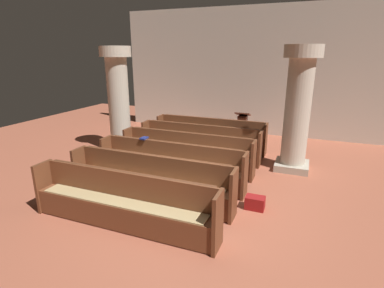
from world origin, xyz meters
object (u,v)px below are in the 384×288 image
object	(u,v)px
hymn_book	(144,138)
pew_row_1	(199,141)
pew_row_2	(186,151)
pew_row_5	(122,200)
pew_row_3	(170,163)
pew_row_4	(150,179)
pillar_aisle_side	(298,108)
pillar_far_side	(118,98)
lectern	(242,131)
kneeler_box_red	(255,203)
pew_row_0	(210,133)

from	to	relation	value
hymn_book	pew_row_1	bearing A→B (deg)	65.78
pew_row_2	pew_row_5	world-z (taller)	same
pew_row_2	hymn_book	bearing A→B (deg)	-135.29
pew_row_3	pew_row_4	distance (m)	0.96
hymn_book	pew_row_3	bearing A→B (deg)	-13.65
pillar_aisle_side	pew_row_4	bearing A→B (deg)	-130.71
pew_row_3	pillar_aisle_side	bearing A→B (deg)	38.21
pew_row_3	pew_row_4	world-z (taller)	same
pillar_far_side	lectern	size ratio (longest dim) A/B	2.87
pew_row_4	pillar_aisle_side	size ratio (longest dim) A/B	1.13
pillar_far_side	kneeler_box_red	world-z (taller)	pillar_far_side
pew_row_4	pew_row_3	bearing A→B (deg)	90.00
pew_row_2	pillar_aisle_side	xyz separation A→B (m)	(2.55, 1.05, 1.12)
pew_row_0	pew_row_5	world-z (taller)	same
pew_row_2	pillar_far_side	distance (m)	2.83
pillar_far_side	lectern	bearing A→B (deg)	32.01
pew_row_0	hymn_book	bearing A→B (deg)	-106.14
pillar_far_side	kneeler_box_red	size ratio (longest dim) A/B	8.38
pew_row_2	lectern	world-z (taller)	lectern
pew_row_1	kneeler_box_red	size ratio (longest dim) A/B	9.43
pew_row_4	pillar_far_side	distance (m)	3.81
pew_row_3	pew_row_5	world-z (taller)	same
pew_row_4	kneeler_box_red	distance (m)	2.13
pew_row_1	pew_row_2	xyz separation A→B (m)	(0.00, -0.96, 0.00)
pillar_far_side	hymn_book	size ratio (longest dim) A/B	14.70
pew_row_4	pew_row_5	xyz separation A→B (m)	(0.00, -0.96, 0.00)
pew_row_1	kneeler_box_red	xyz separation A→B (m)	(2.03, -2.36, -0.38)
pillar_aisle_side	pillar_far_side	bearing A→B (deg)	-176.46
pew_row_1	pillar_aisle_side	world-z (taller)	pillar_aisle_side
pew_row_4	pew_row_5	size ratio (longest dim) A/B	1.00
lectern	pew_row_1	bearing A→B (deg)	-113.82
pew_row_0	lectern	world-z (taller)	lectern
pew_row_3	pew_row_5	bearing A→B (deg)	-90.00
pew_row_1	lectern	size ratio (longest dim) A/B	3.23
pew_row_2	pew_row_1	bearing A→B (deg)	90.00
pew_row_2	pew_row_4	bearing A→B (deg)	-90.00
pillar_far_side	hymn_book	xyz separation A→B (m)	(1.72, -1.51, -0.65)
kneeler_box_red	pew_row_0	bearing A→B (deg)	121.47
pew_row_1	hymn_book	xyz separation A→B (m)	(-0.78, -1.72, 0.47)
pew_row_3	lectern	bearing A→B (deg)	77.73
kneeler_box_red	hymn_book	bearing A→B (deg)	167.20
pew_row_0	lectern	xyz separation A→B (m)	(0.82, 0.90, -0.05)
pew_row_0	lectern	size ratio (longest dim) A/B	3.23
hymn_book	pew_row_0	bearing A→B (deg)	73.86
lectern	hymn_book	distance (m)	3.95
pew_row_3	kneeler_box_red	xyz separation A→B (m)	(2.03, -0.45, -0.38)
pew_row_4	pillar_aisle_side	world-z (taller)	pillar_aisle_side
pew_row_1	pew_row_4	bearing A→B (deg)	-90.00
pew_row_5	lectern	bearing A→B (deg)	81.79
pew_row_0	pew_row_4	bearing A→B (deg)	-90.00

